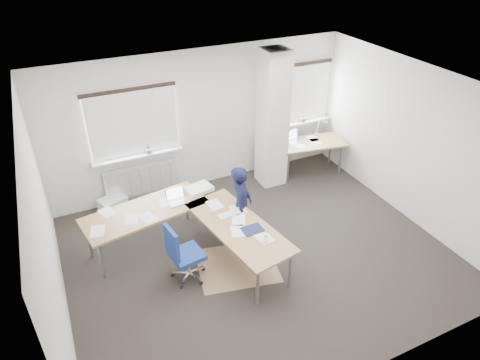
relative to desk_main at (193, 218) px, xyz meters
name	(u,v)px	position (x,y,z in m)	size (l,w,h in m)	color
ground	(258,253)	(0.92, -0.49, -0.69)	(6.00, 6.00, 0.00)	black
room_shell	(257,147)	(1.10, -0.04, 1.05)	(6.04, 5.04, 2.82)	beige
floor_mat	(237,265)	(0.48, -0.61, -0.69)	(1.24, 1.05, 0.01)	#997953
white_crate	(113,205)	(-1.01, 1.76, -0.55)	(0.48, 0.33, 0.29)	white
desk_main	(193,218)	(0.00, 0.00, 0.00)	(2.82, 2.63, 0.96)	olive
desk_side	(311,144)	(3.17, 1.43, -0.01)	(1.50, 0.93, 1.22)	olive
task_chair	(186,264)	(-0.34, -0.53, -0.41)	(0.57, 0.56, 1.03)	navy
person	(241,205)	(0.83, -0.03, 0.02)	(0.52, 0.34, 1.43)	black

